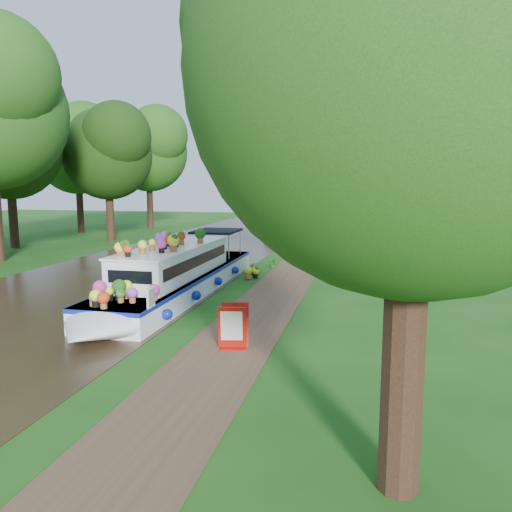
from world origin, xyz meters
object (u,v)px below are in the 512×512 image
(plant_boat, at_px, (175,274))
(sandwich_board, at_px, (233,329))
(second_boat, at_px, (282,228))
(pedestrian_pink, at_px, (311,227))

(plant_boat, relative_size, sandwich_board, 12.25)
(second_boat, distance_m, pedestrian_pink, 4.73)
(second_boat, distance_m, sandwich_board, 28.18)
(plant_boat, bearing_deg, sandwich_board, -54.99)
(second_boat, bearing_deg, sandwich_board, -84.76)
(second_boat, relative_size, pedestrian_pink, 3.60)
(sandwich_board, xyz_separation_m, pedestrian_pink, (-0.83, 24.14, 0.45))
(plant_boat, bearing_deg, pedestrian_pink, 81.78)
(plant_boat, xyz_separation_m, sandwich_board, (3.58, -5.11, -0.32))
(second_boat, bearing_deg, pedestrian_pink, -55.95)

